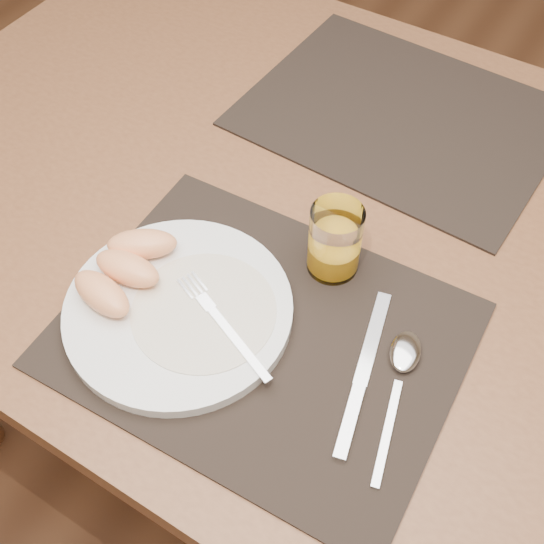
{
  "coord_description": "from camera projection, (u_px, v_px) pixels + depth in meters",
  "views": [
    {
      "loc": [
        0.24,
        -0.57,
        1.43
      ],
      "look_at": [
        -0.02,
        -0.15,
        0.77
      ],
      "focal_mm": 45.0,
      "sensor_mm": 36.0,
      "label": 1
    }
  ],
  "objects": [
    {
      "name": "ground",
      "position": [
        315.0,
        442.0,
        1.51
      ],
      "size": [
        5.0,
        5.0,
        0.0
      ],
      "primitive_type": "plane",
      "color": "brown",
      "rests_on": "ground"
    },
    {
      "name": "table",
      "position": [
        339.0,
        252.0,
        0.98
      ],
      "size": [
        1.4,
        0.9,
        0.75
      ],
      "color": "brown",
      "rests_on": "ground"
    },
    {
      "name": "placemat_near",
      "position": [
        262.0,
        334.0,
        0.79
      ],
      "size": [
        0.46,
        0.37,
        0.0
      ],
      "primitive_type": "cube",
      "rotation": [
        0.0,
        0.0,
        0.04
      ],
      "color": "black",
      "rests_on": "table"
    },
    {
      "name": "placemat_far",
      "position": [
        401.0,
        116.0,
        1.03
      ],
      "size": [
        0.46,
        0.37,
        0.0
      ],
      "primitive_type": "cube",
      "rotation": [
        0.0,
        0.0,
        -0.04
      ],
      "color": "black",
      "rests_on": "table"
    },
    {
      "name": "plate",
      "position": [
        179.0,
        310.0,
        0.8
      ],
      "size": [
        0.27,
        0.27,
        0.02
      ],
      "primitive_type": "cylinder",
      "color": "white",
      "rests_on": "placemat_near"
    },
    {
      "name": "plate_dressing",
      "position": [
        204.0,
        311.0,
        0.79
      ],
      "size": [
        0.17,
        0.17,
        0.0
      ],
      "color": "white",
      "rests_on": "plate"
    },
    {
      "name": "fork",
      "position": [
        217.0,
        317.0,
        0.78
      ],
      "size": [
        0.17,
        0.08,
        0.0
      ],
      "color": "silver",
      "rests_on": "plate"
    },
    {
      "name": "knife",
      "position": [
        360.0,
        385.0,
        0.75
      ],
      "size": [
        0.07,
        0.22,
        0.01
      ],
      "color": "silver",
      "rests_on": "placemat_near"
    },
    {
      "name": "spoon",
      "position": [
        403.0,
        363.0,
        0.76
      ],
      "size": [
        0.07,
        0.19,
        0.01
      ],
      "color": "silver",
      "rests_on": "placemat_near"
    },
    {
      "name": "juice_glass",
      "position": [
        335.0,
        243.0,
        0.82
      ],
      "size": [
        0.06,
        0.06,
        0.1
      ],
      "color": "white",
      "rests_on": "placemat_near"
    },
    {
      "name": "grapefruit_wedges",
      "position": [
        124.0,
        268.0,
        0.81
      ],
      "size": [
        0.1,
        0.15,
        0.03
      ],
      "color": "#FDA567",
      "rests_on": "plate"
    }
  ]
}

